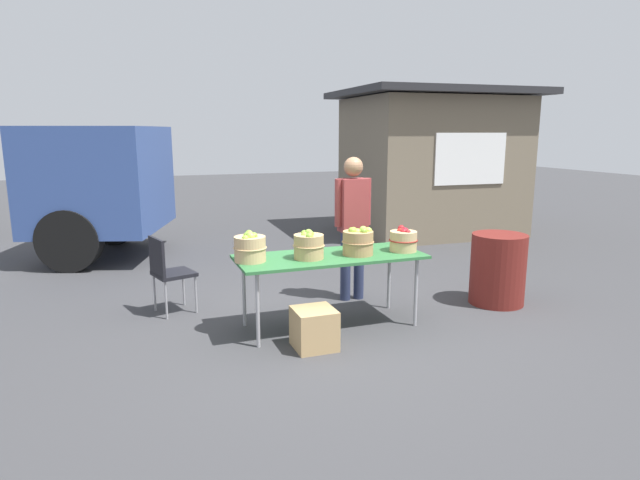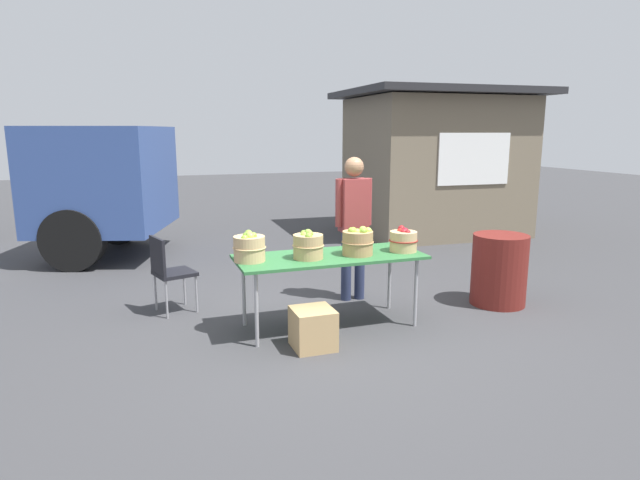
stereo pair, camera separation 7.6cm
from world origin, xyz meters
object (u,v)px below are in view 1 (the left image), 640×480
at_px(apple_basket_red_0, 403,240).
at_px(trash_barrel, 498,269).
at_px(vendor_adult, 353,217).
at_px(folding_chair, 167,269).
at_px(produce_crate, 314,328).
at_px(apple_basket_green_1, 309,245).
at_px(market_table, 330,260).
at_px(apple_basket_green_2, 358,242).
at_px(apple_basket_green_0, 250,248).

relative_size(apple_basket_red_0, trash_barrel, 0.37).
bearing_deg(vendor_adult, folding_chair, -4.69).
xyz_separation_m(vendor_adult, produce_crate, (-0.92, -1.25, -0.81)).
distance_m(apple_basket_green_1, produce_crate, 0.82).
distance_m(apple_basket_red_0, vendor_adult, 0.87).
xyz_separation_m(vendor_adult, folding_chair, (-2.10, 0.22, -0.49)).
distance_m(apple_basket_red_0, produce_crate, 1.39).
relative_size(market_table, folding_chair, 2.21).
distance_m(vendor_adult, trash_barrel, 1.79).
xyz_separation_m(apple_basket_green_1, vendor_adult, (0.82, 0.81, 0.11)).
xyz_separation_m(apple_basket_red_0, produce_crate, (-1.13, -0.42, -0.68)).
xyz_separation_m(apple_basket_green_1, apple_basket_green_2, (0.52, -0.01, 0.00)).
height_order(apple_basket_green_0, apple_basket_green_1, apple_basket_green_0).
bearing_deg(market_table, apple_basket_green_1, -167.12).
bearing_deg(market_table, trash_barrel, 0.88).
xyz_separation_m(apple_basket_green_2, trash_barrel, (1.82, 0.10, -0.47)).
bearing_deg(produce_crate, apple_basket_green_1, 77.50).
distance_m(apple_basket_green_1, apple_basket_green_2, 0.52).
bearing_deg(market_table, apple_basket_green_0, 178.47).
height_order(apple_basket_green_2, trash_barrel, apple_basket_green_2).
distance_m(apple_basket_green_0, produce_crate, 0.99).
distance_m(vendor_adult, produce_crate, 1.75).
bearing_deg(market_table, vendor_adult, 52.83).
xyz_separation_m(apple_basket_red_0, folding_chair, (-2.32, 1.05, -0.36)).
height_order(apple_basket_green_1, folding_chair, apple_basket_green_1).
distance_m(apple_basket_green_1, apple_basket_red_0, 1.04).
relative_size(apple_basket_green_0, apple_basket_green_2, 0.98).
bearing_deg(apple_basket_green_1, vendor_adult, 44.69).
xyz_separation_m(market_table, apple_basket_red_0, (0.79, -0.07, 0.16)).
bearing_deg(apple_basket_green_0, apple_basket_green_2, -4.78).
height_order(trash_barrel, produce_crate, trash_barrel).
relative_size(apple_basket_green_2, folding_chair, 0.38).
distance_m(trash_barrel, produce_crate, 2.51).
height_order(apple_basket_green_1, apple_basket_green_2, apple_basket_green_2).
distance_m(vendor_adult, folding_chair, 2.17).
bearing_deg(apple_basket_green_2, market_table, 165.84).
distance_m(apple_basket_green_1, folding_chair, 1.68).
bearing_deg(produce_crate, trash_barrel, 12.08).
relative_size(market_table, trash_barrel, 2.31).
height_order(apple_basket_green_0, apple_basket_green_2, apple_basket_green_0).
xyz_separation_m(apple_basket_green_1, produce_crate, (-0.10, -0.43, -0.69)).
relative_size(apple_basket_green_0, produce_crate, 0.86).
xyz_separation_m(apple_basket_red_0, vendor_adult, (-0.22, 0.83, 0.13)).
height_order(market_table, folding_chair, folding_chair).
height_order(apple_basket_green_1, produce_crate, apple_basket_green_1).
xyz_separation_m(apple_basket_green_0, apple_basket_red_0, (1.61, -0.10, -0.02)).
height_order(folding_chair, produce_crate, folding_chair).
bearing_deg(vendor_adult, trash_barrel, 155.80).
height_order(apple_basket_green_1, vendor_adult, vendor_adult).
bearing_deg(apple_basket_green_2, vendor_adult, 70.19).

